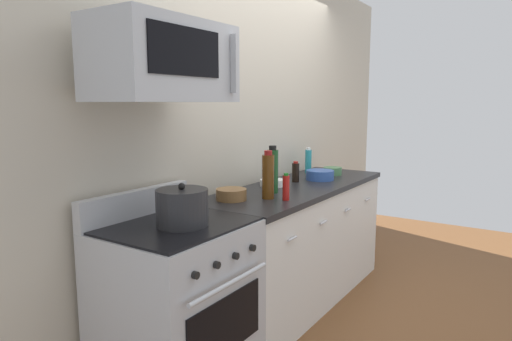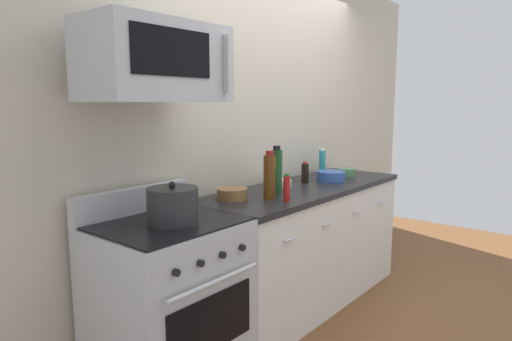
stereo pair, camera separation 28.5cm
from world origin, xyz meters
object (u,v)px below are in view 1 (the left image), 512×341
(microwave, at_px, (164,61))
(bowl_white_ceramic, at_px, (272,182))
(bottle_hot_sauce_red, at_px, (286,187))
(bottle_dish_soap, at_px, (308,161))
(range_oven, at_px, (177,306))
(bottle_wine_green, at_px, (273,171))
(bottle_wine_amber, at_px, (268,176))
(bottle_soy_sauce_dark, at_px, (296,172))
(bowl_blue_mixing, at_px, (320,175))
(bowl_green_glaze, at_px, (333,171))
(bowl_wooden_salad, at_px, (231,194))
(stockpot, at_px, (182,207))

(microwave, relative_size, bowl_white_ceramic, 4.07)
(bottle_hot_sauce_red, height_order, bowl_white_ceramic, bottle_hot_sauce_red)
(bottle_dish_soap, bearing_deg, range_oven, -173.93)
(bottle_wine_green, relative_size, bottle_hot_sauce_red, 1.88)
(microwave, distance_m, bottle_wine_amber, 1.06)
(range_oven, relative_size, microwave, 1.44)
(bottle_wine_green, bearing_deg, bottle_dish_soap, 11.86)
(microwave, bearing_deg, bottle_soy_sauce_dark, 1.31)
(microwave, height_order, bottle_dish_soap, microwave)
(microwave, bearing_deg, bowl_blue_mixing, -2.93)
(range_oven, distance_m, microwave, 1.28)
(bottle_wine_amber, height_order, bowl_green_glaze, bottle_wine_amber)
(bottle_dish_soap, bearing_deg, bottle_soy_sauce_dark, -164.95)
(range_oven, bearing_deg, bowl_wooden_salad, 9.55)
(range_oven, relative_size, bowl_wooden_salad, 5.34)
(bottle_wine_green, bearing_deg, bowl_white_ceramic, 31.78)
(bowl_wooden_salad, bearing_deg, range_oven, -170.45)
(bottle_wine_amber, height_order, bottle_dish_soap, bottle_wine_amber)
(microwave, xyz_separation_m, bottle_dish_soap, (1.94, 0.16, -0.72))
(microwave, relative_size, bottle_wine_amber, 2.34)
(microwave, relative_size, bottle_soy_sauce_dark, 4.47)
(bottle_wine_amber, distance_m, bowl_blue_mixing, 0.87)
(bowl_wooden_salad, bearing_deg, bowl_green_glaze, -5.57)
(microwave, relative_size, stockpot, 2.78)
(bottle_hot_sauce_red, bearing_deg, range_oven, 166.86)
(bottle_hot_sauce_red, height_order, bowl_green_glaze, bottle_hot_sauce_red)
(bottle_dish_soap, bearing_deg, microwave, -175.24)
(bottle_soy_sauce_dark, distance_m, bowl_blue_mixing, 0.24)
(bowl_green_glaze, xyz_separation_m, bowl_wooden_salad, (-1.32, 0.13, 0.00))
(bottle_wine_amber, distance_m, stockpot, 0.81)
(bottle_dish_soap, bearing_deg, bottle_wine_amber, -166.27)
(microwave, xyz_separation_m, bowl_green_glaze, (1.96, -0.07, -0.79))
(bottle_dish_soap, height_order, bowl_wooden_salad, bottle_dish_soap)
(bowl_wooden_salad, xyz_separation_m, stockpot, (-0.64, -0.16, 0.06))
(range_oven, height_order, stockpot, stockpot)
(microwave, height_order, bottle_hot_sauce_red, microwave)
(bowl_green_glaze, bearing_deg, range_oven, 179.38)
(range_oven, bearing_deg, bottle_dish_soap, 6.07)
(range_oven, xyz_separation_m, bowl_white_ceramic, (1.21, 0.14, 0.48))
(bottle_hot_sauce_red, xyz_separation_m, bowl_white_ceramic, (0.38, 0.33, -0.06))
(bowl_green_glaze, bearing_deg, bowl_blue_mixing, -176.31)
(stockpot, bearing_deg, bowl_green_glaze, 0.94)
(bowl_white_ceramic, height_order, stockpot, stockpot)
(bowl_green_glaze, height_order, stockpot, stockpot)
(bottle_soy_sauce_dark, bearing_deg, bowl_white_ceramic, 166.30)
(range_oven, distance_m, bottle_wine_amber, 1.01)
(microwave, relative_size, bowl_green_glaze, 4.64)
(bottle_hot_sauce_red, bearing_deg, bottle_dish_soap, 19.79)
(range_oven, xyz_separation_m, bottle_wine_amber, (0.81, -0.07, 0.60))
(bottle_wine_amber, xyz_separation_m, bowl_white_ceramic, (0.40, 0.21, -0.12))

